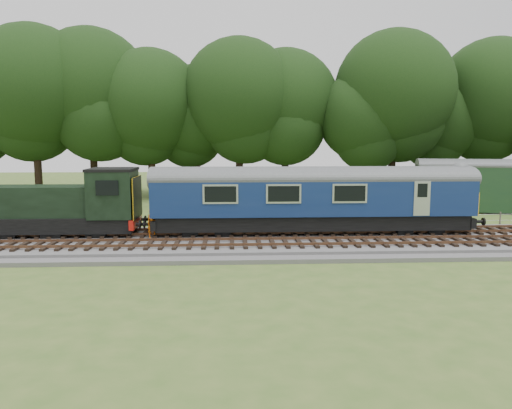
{
  "coord_description": "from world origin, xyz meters",
  "views": [
    {
      "loc": [
        -1.39,
        -26.58,
        5.71
      ],
      "look_at": [
        -0.01,
        1.4,
        2.0
      ],
      "focal_mm": 35.0,
      "sensor_mm": 36.0,
      "label": 1
    }
  ],
  "objects": [
    {
      "name": "ballast",
      "position": [
        0.0,
        0.0,
        0.17
      ],
      "size": [
        70.0,
        7.0,
        0.35
      ],
      "primitive_type": "cube",
      "color": "#4C4C4F",
      "rests_on": "ground"
    },
    {
      "name": "tree_line",
      "position": [
        0.0,
        22.0,
        0.0
      ],
      "size": [
        70.0,
        8.0,
        18.0
      ],
      "primitive_type": null,
      "color": "black",
      "rests_on": "ground"
    },
    {
      "name": "track_north",
      "position": [
        0.0,
        1.4,
        0.42
      ],
      "size": [
        67.2,
        2.4,
        0.21
      ],
      "color": "black",
      "rests_on": "ballast"
    },
    {
      "name": "dmu_railcar",
      "position": [
        3.22,
        1.4,
        2.61
      ],
      "size": [
        18.05,
        2.86,
        3.88
      ],
      "color": "black",
      "rests_on": "ground"
    },
    {
      "name": "shunter_loco",
      "position": [
        -10.71,
        1.4,
        1.97
      ],
      "size": [
        8.91,
        2.6,
        3.38
      ],
      "color": "black",
      "rests_on": "ground"
    },
    {
      "name": "fence",
      "position": [
        0.0,
        4.5,
        0.0
      ],
      "size": [
        64.0,
        0.12,
        1.0
      ],
      "primitive_type": null,
      "color": "#6B6054",
      "rests_on": "ground"
    },
    {
      "name": "shed",
      "position": [
        17.3,
        16.73,
        1.37
      ],
      "size": [
        3.47,
        3.47,
        2.71
      ],
      "rotation": [
        0.0,
        0.0,
        -0.05
      ],
      "color": "#193721",
      "rests_on": "ground"
    },
    {
      "name": "worker",
      "position": [
        -5.72,
        0.46,
        1.15
      ],
      "size": [
        0.7,
        0.64,
        1.59
      ],
      "primitive_type": "imported",
      "rotation": [
        0.0,
        0.0,
        0.58
      ],
      "color": "orange",
      "rests_on": "ballast"
    },
    {
      "name": "ground",
      "position": [
        0.0,
        0.0,
        0.0
      ],
      "size": [
        120.0,
        120.0,
        0.0
      ],
      "primitive_type": "plane",
      "color": "#3E6123",
      "rests_on": "ground"
    },
    {
      "name": "track_south",
      "position": [
        0.0,
        -1.6,
        0.42
      ],
      "size": [
        67.2,
        2.4,
        0.21
      ],
      "color": "black",
      "rests_on": "ballast"
    }
  ]
}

